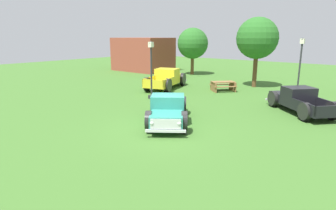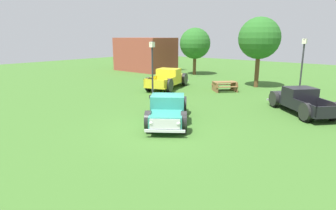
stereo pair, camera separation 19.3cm
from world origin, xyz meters
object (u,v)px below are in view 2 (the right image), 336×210
lamp_post_near (302,66)px  oak_tree_west (195,44)px  pickup_truck_behind_left (299,100)px  picnic_table (225,85)px  pickup_truck_foreground (168,110)px  lamp_post_far (152,69)px  pickup_truck_behind_right (169,79)px  oak_tree_east (259,38)px

lamp_post_near → oak_tree_west: size_ratio=0.81×
pickup_truck_behind_left → picnic_table: size_ratio=2.01×
picnic_table → pickup_truck_behind_left: bearing=-24.9°
pickup_truck_foreground → lamp_post_far: 6.29m
pickup_truck_foreground → pickup_truck_behind_left: 7.93m
pickup_truck_behind_right → picnic_table: pickup_truck_behind_right is taller
lamp_post_near → picnic_table: lamp_post_near is taller
pickup_truck_behind_right → lamp_post_near: 10.31m
pickup_truck_behind_left → lamp_post_near: lamp_post_near is taller
pickup_truck_behind_left → pickup_truck_behind_right: (-10.91, 1.40, 0.09)m
picnic_table → oak_tree_east: size_ratio=0.40×
pickup_truck_behind_left → oak_tree_east: bearing=129.5°
oak_tree_west → lamp_post_near: bearing=-20.4°
picnic_table → oak_tree_west: oak_tree_west is taller
pickup_truck_behind_left → lamp_post_near: bearing=105.2°
pickup_truck_behind_left → lamp_post_near: 5.48m
pickup_truck_behind_right → picnic_table: 4.74m
oak_tree_east → pickup_truck_behind_left: bearing=-50.5°
pickup_truck_foreground → oak_tree_east: size_ratio=0.83×
pickup_truck_behind_right → lamp_post_far: 4.73m
oak_tree_west → pickup_truck_behind_left: bearing=-34.8°
pickup_truck_behind_left → lamp_post_near: size_ratio=1.11×
lamp_post_far → lamp_post_near: bearing=45.8°
pickup_truck_foreground → pickup_truck_behind_left: (4.29, 6.67, -0.01)m
pickup_truck_behind_left → oak_tree_west: 17.48m
lamp_post_near → picnic_table: (-5.07, -2.09, -1.71)m
pickup_truck_foreground → pickup_truck_behind_right: size_ratio=0.86×
lamp_post_far → oak_tree_west: bearing=112.4°
pickup_truck_foreground → oak_tree_east: (-1.04, 13.13, 3.41)m
oak_tree_east → oak_tree_west: bearing=159.0°
pickup_truck_foreground → pickup_truck_behind_right: (-6.62, 8.07, 0.07)m
pickup_truck_behind_left → lamp_post_far: (-8.98, -2.72, 1.40)m
pickup_truck_behind_right → lamp_post_near: size_ratio=1.35×
pickup_truck_foreground → lamp_post_far: (-4.70, 3.95, 1.39)m
lamp_post_near → oak_tree_west: 13.70m
pickup_truck_behind_left → lamp_post_near: (-1.38, 5.09, 1.51)m
picnic_table → oak_tree_east: (1.13, 3.47, 3.62)m
picnic_table → oak_tree_west: (-7.71, 6.86, 2.99)m
pickup_truck_behind_right → oak_tree_east: size_ratio=0.97×
oak_tree_east → pickup_truck_foreground: bearing=-85.5°
lamp_post_near → oak_tree_east: 4.59m
lamp_post_near → lamp_post_far: 10.90m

